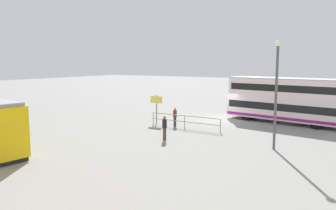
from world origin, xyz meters
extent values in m
plane|color=gray|center=(0.00, 0.00, 0.00)|extent=(160.00, 160.00, 0.00)
cube|color=silver|center=(-5.62, -1.77, 1.30)|extent=(10.94, 4.37, 1.90)
cube|color=silver|center=(-5.62, -1.77, 3.09)|extent=(10.61, 4.21, 1.68)
cube|color=black|center=(-5.62, -1.77, 1.53)|extent=(10.42, 4.31, 0.64)
cube|color=black|center=(-5.62, -1.77, 3.17)|extent=(10.09, 4.15, 0.60)
cube|color=#8C198C|center=(-5.62, -1.77, 0.60)|extent=(10.74, 4.37, 0.24)
cube|color=#B2B2B7|center=(-5.62, -1.77, 3.98)|extent=(10.61, 4.21, 0.10)
cylinder|color=black|center=(-2.37, -2.34, 0.50)|extent=(1.42, 2.65, 1.00)
cylinder|color=black|center=(-8.51, -1.26, 0.50)|extent=(1.42, 2.65, 1.00)
cylinder|color=#33384C|center=(2.17, 4.74, 0.39)|extent=(0.14, 0.14, 0.78)
cylinder|color=#33384C|center=(2.18, 4.52, 0.39)|extent=(0.14, 0.14, 0.78)
cylinder|color=maroon|center=(2.18, 4.63, 1.09)|extent=(0.34, 0.34, 0.60)
sphere|color=tan|center=(2.18, 4.63, 1.50)|extent=(0.21, 0.21, 0.21)
cylinder|color=#4C3F2D|center=(0.39, 9.17, 0.41)|extent=(0.14, 0.14, 0.82)
cylinder|color=#4C3F2D|center=(0.38, 9.39, 0.41)|extent=(0.14, 0.14, 0.82)
cylinder|color=black|center=(0.39, 9.28, 1.14)|extent=(0.34, 0.34, 0.64)
sphere|color=#8C6647|center=(0.39, 9.28, 1.57)|extent=(0.22, 0.22, 0.22)
cube|color=gray|center=(1.04, 4.98, 1.05)|extent=(6.32, 0.23, 0.06)
cube|color=gray|center=(1.04, 4.98, 0.55)|extent=(6.32, 0.23, 0.06)
cylinder|color=gray|center=(-2.12, 5.06, 0.53)|extent=(0.07, 0.07, 1.05)
cylinder|color=gray|center=(1.04, 4.98, 0.53)|extent=(0.07, 0.07, 1.05)
cylinder|color=gray|center=(4.20, 4.90, 0.53)|extent=(0.07, 0.07, 1.05)
cylinder|color=slate|center=(4.32, 4.17, 1.26)|extent=(0.10, 0.10, 2.52)
cube|color=#D8D84C|center=(4.32, 4.21, 2.11)|extent=(1.20, 0.05, 0.61)
cylinder|color=#4C4C51|center=(-6.85, 8.00, 3.20)|extent=(0.16, 0.16, 6.40)
sphere|color=#F2EFCC|center=(-6.85, 8.00, 6.55)|extent=(0.36, 0.36, 0.36)
camera|label=1|loc=(-11.41, 28.71, 5.44)|focal=35.30mm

